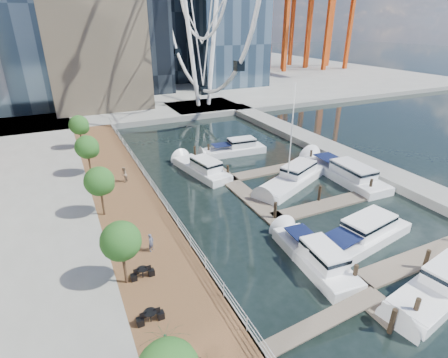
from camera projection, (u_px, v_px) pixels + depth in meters
name	position (u px, v px, depth m)	size (l,w,h in m)	color
ground	(301.00, 281.00, 24.97)	(520.00, 520.00, 0.00)	black
boardwalk	(130.00, 209.00, 33.57)	(6.00, 60.00, 1.00)	brown
seawall	(160.00, 202.00, 34.75)	(0.25, 60.00, 1.00)	#595954
land_far	(101.00, 79.00, 108.64)	(200.00, 114.00, 1.00)	gray
breakwater	(330.00, 150.00, 49.07)	(4.00, 60.00, 1.00)	gray
pier	(204.00, 108.00, 73.02)	(14.00, 12.00, 1.00)	gray
railing	(158.00, 193.00, 34.29)	(0.10, 60.00, 1.05)	white
floating_docks	(305.00, 196.00, 36.11)	(16.00, 34.00, 2.60)	#6D6051
port_cranes	(296.00, 12.00, 121.96)	(40.00, 52.00, 38.00)	#D84C14
street_trees	(99.00, 181.00, 30.24)	(2.60, 42.60, 4.60)	#3F2B1C
cafe_tables	(167.00, 340.00, 18.68)	(2.50, 13.70, 0.74)	black
yacht_foreground	(357.00, 244.00, 29.08)	(3.17, 11.83, 2.15)	white
pedestrian_near	(151.00, 242.00, 26.30)	(0.54, 0.35, 1.47)	#474B5E
pedestrian_mid	(124.00, 175.00, 37.64)	(0.83, 0.64, 1.70)	gray
pedestrian_far	(94.00, 144.00, 47.61)	(0.87, 0.36, 1.48)	#2F343A
moored_yachts	(294.00, 189.00, 38.67)	(19.05, 34.60, 11.50)	white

